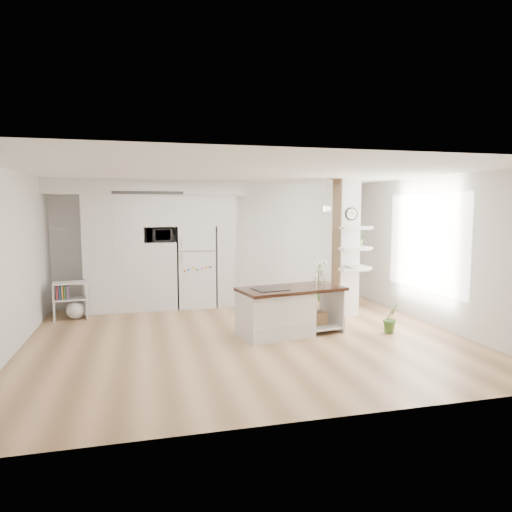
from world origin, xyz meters
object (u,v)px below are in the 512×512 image
at_px(kitchen_island, 281,310).
at_px(floor_plant_a, 391,318).
at_px(refrigerator, 196,266).
at_px(bookshelf, 72,303).

bearing_deg(kitchen_island, floor_plant_a, -20.99).
height_order(refrigerator, floor_plant_a, refrigerator).
xyz_separation_m(refrigerator, floor_plant_a, (2.99, -2.95, -0.62)).
height_order(refrigerator, kitchen_island, refrigerator).
distance_m(refrigerator, kitchen_island, 2.89).
bearing_deg(refrigerator, bookshelf, -166.29).
bearing_deg(refrigerator, kitchen_island, -66.83).
bearing_deg(bookshelf, refrigerator, 8.10).
bearing_deg(refrigerator, floor_plant_a, -44.68).
height_order(bookshelf, floor_plant_a, bookshelf).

